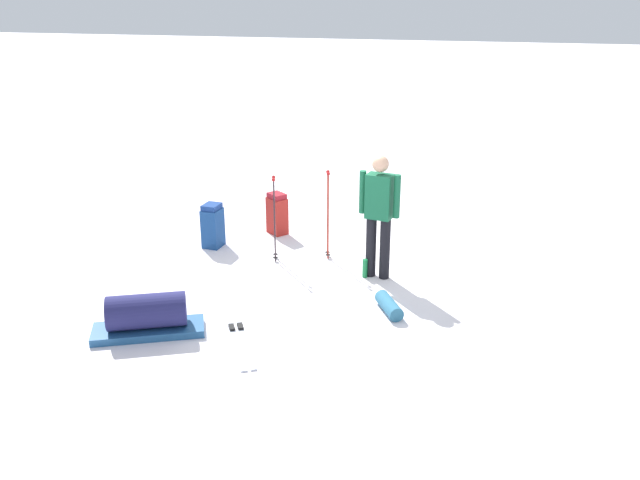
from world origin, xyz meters
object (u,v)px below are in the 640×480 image
at_px(skier_standing, 379,210).
at_px(ski_pair_near, 236,328).
at_px(backpack_bright, 277,214).
at_px(ski_poles_planted_far, 274,214).
at_px(gear_sled, 147,316).
at_px(sleeping_mat_rolled, 389,306).
at_px(backpack_large_dark, 213,226).
at_px(thermos_bottle, 365,268).
at_px(ski_poles_planted_near, 328,210).

bearing_deg(skier_standing, ski_pair_near, 144.51).
height_order(backpack_bright, ski_poles_planted_far, ski_poles_planted_far).
relative_size(gear_sled, sleeping_mat_rolled, 2.43).
xyz_separation_m(skier_standing, sleeping_mat_rolled, (-1.05, -0.31, -0.86)).
relative_size(ski_pair_near, ski_poles_planted_far, 1.41).
bearing_deg(skier_standing, backpack_large_dark, 78.16).
relative_size(gear_sled, thermos_bottle, 5.14).
distance_m(backpack_bright, ski_poles_planted_far, 1.18).
xyz_separation_m(skier_standing, ski_pair_near, (-1.90, 1.36, -0.94)).
distance_m(ski_poles_planted_far, gear_sled, 2.64).
relative_size(skier_standing, ski_poles_planted_far, 1.36).
relative_size(backpack_bright, gear_sled, 0.50).
height_order(ski_poles_planted_far, gear_sled, ski_poles_planted_far).
distance_m(backpack_large_dark, gear_sled, 2.80).
bearing_deg(ski_pair_near, backpack_bright, 8.32).
height_order(gear_sled, thermos_bottle, gear_sled).
xyz_separation_m(ski_pair_near, backpack_bright, (3.24, 0.47, 0.32)).
distance_m(backpack_bright, thermos_bottle, 2.18).
bearing_deg(backpack_large_dark, ski_poles_planted_far, -105.35).
height_order(skier_standing, sleeping_mat_rolled, skier_standing).
height_order(backpack_large_dark, ski_poles_planted_near, ski_poles_planted_near).
distance_m(backpack_bright, ski_poles_planted_near, 1.36).
distance_m(ski_poles_planted_far, thermos_bottle, 1.52).
relative_size(ski_poles_planted_near, ski_poles_planted_far, 1.05).
xyz_separation_m(skier_standing, backpack_large_dark, (0.55, 2.61, -0.62)).
xyz_separation_m(backpack_large_dark, gear_sled, (-2.78, -0.31, -0.11)).
bearing_deg(thermos_bottle, skier_standing, -69.38).
bearing_deg(ski_poles_planted_near, gear_sled, 151.64).
height_order(gear_sled, sleeping_mat_rolled, gear_sled).
relative_size(backpack_large_dark, ski_poles_planted_far, 0.54).
height_order(ski_poles_planted_near, thermos_bottle, ski_poles_planted_near).
distance_m(skier_standing, gear_sled, 3.29).
height_order(skier_standing, ski_pair_near, skier_standing).
bearing_deg(skier_standing, thermos_bottle, 110.62).
bearing_deg(sleeping_mat_rolled, thermos_bottle, 25.68).
height_order(ski_pair_near, backpack_large_dark, backpack_large_dark).
xyz_separation_m(ski_poles_planted_far, gear_sled, (-2.49, 0.77, -0.47)).
bearing_deg(ski_pair_near, gear_sled, 109.38).
bearing_deg(ski_poles_planted_near, backpack_large_dark, 89.13).
bearing_deg(ski_poles_planted_far, backpack_large_dark, 74.65).
bearing_deg(gear_sled, sleeping_mat_rolled, -65.54).
xyz_separation_m(backpack_large_dark, ski_poles_planted_far, (-0.30, -1.08, 0.37)).
relative_size(ski_poles_planted_far, gear_sled, 0.94).
height_order(sleeping_mat_rolled, thermos_bottle, thermos_bottle).
distance_m(backpack_bright, gear_sled, 3.60).
xyz_separation_m(backpack_bright, ski_poles_planted_near, (-0.81, -1.02, 0.40)).
distance_m(ski_poles_planted_near, gear_sled, 3.17).
bearing_deg(ski_poles_planted_far, gear_sled, 162.85).
height_order(ski_poles_planted_near, sleeping_mat_rolled, ski_poles_planted_near).
distance_m(ski_poles_planted_far, sleeping_mat_rolled, 2.34).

